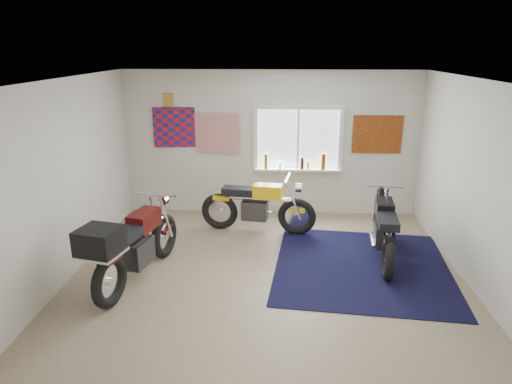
{
  "coord_description": "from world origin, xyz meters",
  "views": [
    {
      "loc": [
        0.14,
        -5.9,
        3.1
      ],
      "look_at": [
        -0.18,
        0.4,
        1.07
      ],
      "focal_mm": 32.0,
      "sensor_mm": 36.0,
      "label": 1
    }
  ],
  "objects_px": {
    "black_chrome_bike": "(384,231)",
    "yellow_triumph": "(257,207)",
    "navy_rug": "(362,266)",
    "maroon_tourer": "(132,246)"
  },
  "relations": [
    {
      "from": "black_chrome_bike",
      "to": "yellow_triumph",
      "type": "bearing_deg",
      "value": 70.6
    },
    {
      "from": "navy_rug",
      "to": "black_chrome_bike",
      "type": "xyz_separation_m",
      "value": [
        0.35,
        0.34,
        0.44
      ]
    },
    {
      "from": "navy_rug",
      "to": "maroon_tourer",
      "type": "distance_m",
      "value": 3.3
    },
    {
      "from": "yellow_triumph",
      "to": "maroon_tourer",
      "type": "distance_m",
      "value": 2.51
    },
    {
      "from": "yellow_triumph",
      "to": "navy_rug",
      "type": "bearing_deg",
      "value": -30.42
    },
    {
      "from": "yellow_triumph",
      "to": "black_chrome_bike",
      "type": "height_order",
      "value": "yellow_triumph"
    },
    {
      "from": "yellow_triumph",
      "to": "maroon_tourer",
      "type": "bearing_deg",
      "value": -120.89
    },
    {
      "from": "yellow_triumph",
      "to": "maroon_tourer",
      "type": "relative_size",
      "value": 0.94
    },
    {
      "from": "yellow_triumph",
      "to": "black_chrome_bike",
      "type": "distance_m",
      "value": 2.18
    },
    {
      "from": "navy_rug",
      "to": "maroon_tourer",
      "type": "height_order",
      "value": "maroon_tourer"
    }
  ]
}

